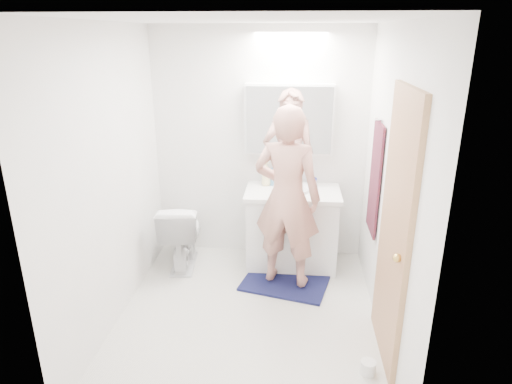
# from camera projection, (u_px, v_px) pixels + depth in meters

# --- Properties ---
(floor) EXTENTS (2.50, 2.50, 0.00)m
(floor) POSITION_uv_depth(u_px,v_px,m) (248.00, 315.00, 3.89)
(floor) COLOR silver
(floor) RESTS_ON ground
(ceiling) EXTENTS (2.50, 2.50, 0.00)m
(ceiling) POSITION_uv_depth(u_px,v_px,m) (246.00, 19.00, 3.09)
(ceiling) COLOR white
(ceiling) RESTS_ON floor
(wall_back) EXTENTS (2.50, 0.00, 2.50)m
(wall_back) POSITION_uv_depth(u_px,v_px,m) (260.00, 146.00, 4.66)
(wall_back) COLOR white
(wall_back) RESTS_ON floor
(wall_front) EXTENTS (2.50, 0.00, 2.50)m
(wall_front) POSITION_uv_depth(u_px,v_px,m) (221.00, 261.00, 2.31)
(wall_front) COLOR white
(wall_front) RESTS_ON floor
(wall_left) EXTENTS (0.00, 2.50, 2.50)m
(wall_left) POSITION_uv_depth(u_px,v_px,m) (110.00, 181.00, 3.58)
(wall_left) COLOR white
(wall_left) RESTS_ON floor
(wall_right) EXTENTS (0.00, 2.50, 2.50)m
(wall_right) POSITION_uv_depth(u_px,v_px,m) (391.00, 188.00, 3.40)
(wall_right) COLOR white
(wall_right) RESTS_ON floor
(vanity_cabinet) EXTENTS (0.90, 0.55, 0.78)m
(vanity_cabinet) POSITION_uv_depth(u_px,v_px,m) (292.00, 230.00, 4.64)
(vanity_cabinet) COLOR silver
(vanity_cabinet) RESTS_ON floor
(countertop) EXTENTS (0.95, 0.58, 0.04)m
(countertop) POSITION_uv_depth(u_px,v_px,m) (293.00, 193.00, 4.50)
(countertop) COLOR white
(countertop) RESTS_ON vanity_cabinet
(sink_basin) EXTENTS (0.36, 0.36, 0.03)m
(sink_basin) POSITION_uv_depth(u_px,v_px,m) (293.00, 188.00, 4.51)
(sink_basin) COLOR white
(sink_basin) RESTS_ON countertop
(faucet) EXTENTS (0.02, 0.02, 0.16)m
(faucet) POSITION_uv_depth(u_px,v_px,m) (293.00, 176.00, 4.67)
(faucet) COLOR silver
(faucet) RESTS_ON countertop
(medicine_cabinet) EXTENTS (0.88, 0.14, 0.70)m
(medicine_cabinet) POSITION_uv_depth(u_px,v_px,m) (289.00, 119.00, 4.47)
(medicine_cabinet) COLOR white
(medicine_cabinet) RESTS_ON wall_back
(mirror_panel) EXTENTS (0.84, 0.01, 0.66)m
(mirror_panel) POSITION_uv_depth(u_px,v_px,m) (289.00, 121.00, 4.39)
(mirror_panel) COLOR silver
(mirror_panel) RESTS_ON medicine_cabinet
(toilet) EXTENTS (0.46, 0.73, 0.71)m
(toilet) POSITION_uv_depth(u_px,v_px,m) (182.00, 234.00, 4.63)
(toilet) COLOR white
(toilet) RESTS_ON floor
(bath_rug) EXTENTS (0.91, 0.73, 0.02)m
(bath_rug) POSITION_uv_depth(u_px,v_px,m) (285.00, 283.00, 4.37)
(bath_rug) COLOR #141541
(bath_rug) RESTS_ON floor
(person) EXTENTS (0.70, 0.55, 1.70)m
(person) POSITION_uv_depth(u_px,v_px,m) (287.00, 198.00, 4.08)
(person) COLOR tan
(person) RESTS_ON bath_rug
(door) EXTENTS (0.04, 0.80, 2.00)m
(door) POSITION_uv_depth(u_px,v_px,m) (395.00, 232.00, 3.14)
(door) COLOR tan
(door) RESTS_ON wall_right
(door_knob) EXTENTS (0.06, 0.06, 0.06)m
(door_knob) POSITION_uv_depth(u_px,v_px,m) (397.00, 258.00, 2.88)
(door_knob) COLOR gold
(door_knob) RESTS_ON door
(towel) EXTENTS (0.02, 0.42, 1.00)m
(towel) POSITION_uv_depth(u_px,v_px,m) (375.00, 179.00, 3.95)
(towel) COLOR black
(towel) RESTS_ON wall_right
(towel_hook) EXTENTS (0.07, 0.02, 0.02)m
(towel_hook) POSITION_uv_depth(u_px,v_px,m) (379.00, 120.00, 3.78)
(towel_hook) COLOR silver
(towel_hook) RESTS_ON wall_right
(soap_bottle_a) EXTENTS (0.13, 0.13, 0.25)m
(soap_bottle_a) POSITION_uv_depth(u_px,v_px,m) (266.00, 174.00, 4.61)
(soap_bottle_a) COLOR beige
(soap_bottle_a) RESTS_ON countertop
(soap_bottle_b) EXTENTS (0.12, 0.12, 0.18)m
(soap_bottle_b) POSITION_uv_depth(u_px,v_px,m) (272.00, 176.00, 4.65)
(soap_bottle_b) COLOR #5A96C1
(soap_bottle_b) RESTS_ON countertop
(toothbrush_cup) EXTENTS (0.12, 0.12, 0.09)m
(toothbrush_cup) POSITION_uv_depth(u_px,v_px,m) (312.00, 182.00, 4.61)
(toothbrush_cup) COLOR #404AC2
(toothbrush_cup) RESTS_ON countertop
(toilet_paper_roll) EXTENTS (0.11, 0.11, 0.10)m
(toilet_paper_roll) POSITION_uv_depth(u_px,v_px,m) (368.00, 367.00, 3.21)
(toilet_paper_roll) COLOR white
(toilet_paper_roll) RESTS_ON floor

